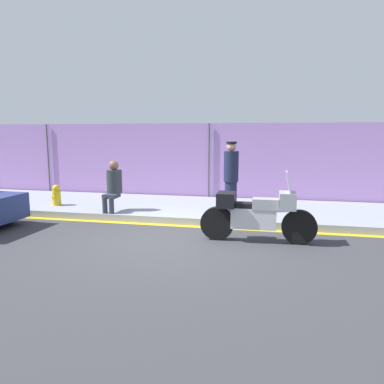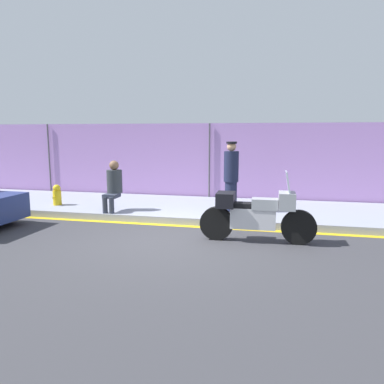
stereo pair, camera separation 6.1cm
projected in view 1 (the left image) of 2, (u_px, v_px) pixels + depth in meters
The scene contains 8 objects.
ground_plane at pixel (171, 241), 7.73m from camera, with size 120.00×120.00×0.00m, color #38383D.
sidewalk at pixel (199, 209), 10.55m from camera, with size 42.40×3.16×0.18m.
curb_paint_stripe at pixel (185, 226), 8.95m from camera, with size 42.40×0.18×0.01m.
storefront_fence at pixel (209, 163), 11.98m from camera, with size 40.28×0.17×2.51m.
motorcycle at pixel (257, 214), 7.59m from camera, with size 2.35×0.52×1.46m.
officer_standing at pixel (231, 176), 9.70m from camera, with size 0.38×0.38×1.81m.
person_seated_on_curb at pixel (113, 183), 9.79m from camera, with size 0.40×0.69×1.32m.
fire_hydrant at pixel (56, 195), 10.61m from camera, with size 0.23×0.29×0.59m.
Camera 1 is at (2.03, -7.21, 2.20)m, focal length 35.00 mm.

